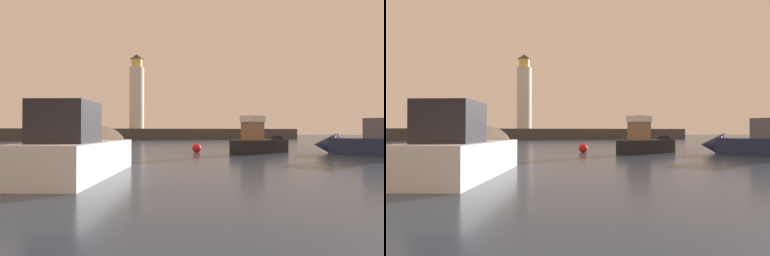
# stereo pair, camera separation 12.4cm
# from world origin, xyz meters

# --- Properties ---
(ground_plane) EXTENTS (220.00, 220.00, 0.00)m
(ground_plane) POSITION_xyz_m (0.00, 32.10, 0.00)
(ground_plane) COLOR #2D3D51
(breakwater) EXTENTS (70.52, 5.94, 2.33)m
(breakwater) POSITION_xyz_m (0.00, 64.20, 1.17)
(breakwater) COLOR #423F3D
(breakwater) RESTS_ON ground_plane
(lighthouse) EXTENTS (3.11, 3.11, 16.01)m
(lighthouse) POSITION_xyz_m (-1.62, 64.20, 9.91)
(lighthouse) COLOR silver
(lighthouse) RESTS_ON breakwater
(motorboat_0) EXTENTS (3.11, 8.34, 2.97)m
(motorboat_0) POSITION_xyz_m (-10.77, 23.14, 0.79)
(motorboat_0) COLOR #1E284C
(motorboat_0) RESTS_ON ground_plane
(motorboat_1) EXTENTS (4.82, 9.13, 3.38)m
(motorboat_1) POSITION_xyz_m (-6.78, 12.49, 0.88)
(motorboat_1) COLOR white
(motorboat_1) RESTS_ON ground_plane
(motorboat_2) EXTENTS (6.71, 4.51, 3.24)m
(motorboat_2) POSITION_xyz_m (6.14, 21.20, 0.84)
(motorboat_2) COLOR black
(motorboat_2) RESTS_ON ground_plane
(motorboat_3) EXTENTS (6.10, 7.42, 2.99)m
(motorboat_3) POSITION_xyz_m (12.31, 17.29, 0.87)
(motorboat_3) COLOR #1E284C
(motorboat_3) RESTS_ON ground_plane
(mooring_buoy) EXTENTS (0.74, 0.74, 0.74)m
(mooring_buoy) POSITION_xyz_m (0.79, 22.84, 0.37)
(mooring_buoy) COLOR red
(mooring_buoy) RESTS_ON ground_plane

